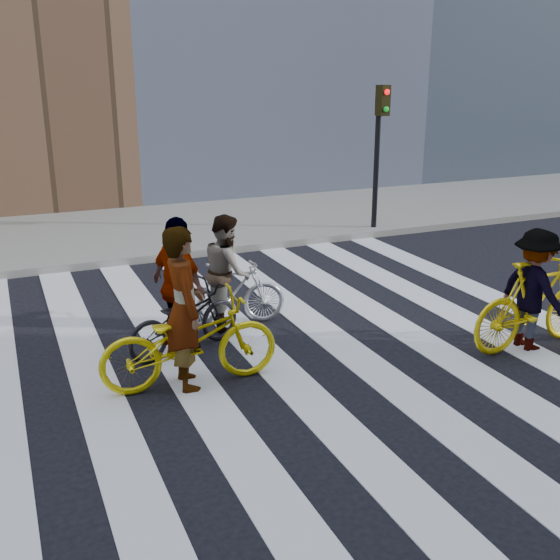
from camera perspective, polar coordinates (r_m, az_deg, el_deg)
ground at (r=8.94m, az=1.99°, el=-6.05°), size 100.00×100.00×0.00m
sidewalk_far at (r=15.69m, az=-9.91°, el=4.45°), size 100.00×5.00×0.15m
zebra_crosswalk at (r=8.94m, az=1.99°, el=-6.02°), size 8.25×10.00×0.01m
traffic_signal at (r=15.04m, az=8.67°, el=12.47°), size 0.22×0.42×3.33m
bike_yellow_left at (r=7.83m, az=-7.88°, el=-5.31°), size 2.16×0.85×1.12m
bike_silver_mid at (r=9.65m, az=-4.33°, el=-1.17°), size 1.67×0.73×0.97m
bike_yellow_right at (r=9.44m, az=21.33°, el=-1.94°), size 2.09×0.66×1.25m
bike_dark_rear at (r=8.82m, az=-8.34°, el=-3.39°), size 1.83×1.14×0.91m
rider_left at (r=7.67m, az=-8.37°, el=-2.47°), size 0.50×0.74×1.96m
rider_mid at (r=9.52m, az=-4.66°, el=0.78°), size 0.77×0.91×1.67m
rider_right at (r=9.34m, az=21.25°, el=-0.80°), size 0.65×1.09×1.65m
rider_rear at (r=8.65m, az=-8.80°, el=-0.54°), size 0.78×1.17×1.84m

